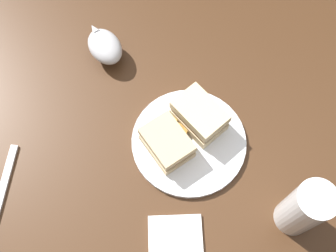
% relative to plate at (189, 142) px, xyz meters
% --- Properties ---
extents(ground_plane, '(6.00, 6.00, 0.00)m').
position_rel_plate_xyz_m(ground_plane, '(0.10, -0.03, -0.72)').
color(ground_plane, '#4C4238').
extents(dining_table, '(1.13, 0.95, 0.71)m').
position_rel_plate_xyz_m(dining_table, '(0.10, -0.03, -0.36)').
color(dining_table, '#422816').
rests_on(dining_table, ground).
extents(plate, '(0.26, 0.26, 0.01)m').
position_rel_plate_xyz_m(plate, '(0.00, 0.00, 0.00)').
color(plate, white).
rests_on(plate, dining_table).
extents(sandwich_half_left, '(0.14, 0.13, 0.06)m').
position_rel_plate_xyz_m(sandwich_half_left, '(-0.01, -0.05, 0.04)').
color(sandwich_half_left, beige).
rests_on(sandwich_half_left, plate).
extents(sandwich_half_right, '(0.13, 0.13, 0.05)m').
position_rel_plate_xyz_m(sandwich_half_right, '(0.04, 0.03, 0.03)').
color(sandwich_half_right, '#CCB284').
rests_on(sandwich_half_right, plate).
extents(potato_wedge_front, '(0.03, 0.06, 0.02)m').
position_rel_plate_xyz_m(potato_wedge_front, '(0.02, -0.03, 0.02)').
color(potato_wedge_front, '#B77F33').
rests_on(potato_wedge_front, plate).
extents(potato_wedge_middle, '(0.04, 0.05, 0.02)m').
position_rel_plate_xyz_m(potato_wedge_middle, '(0.03, -0.01, 0.01)').
color(potato_wedge_middle, gold).
rests_on(potato_wedge_middle, plate).
extents(potato_wedge_back, '(0.04, 0.02, 0.02)m').
position_rel_plate_xyz_m(potato_wedge_back, '(0.04, -0.01, 0.02)').
color(potato_wedge_back, '#AD702D').
rests_on(potato_wedge_back, plate).
extents(potato_wedge_left_edge, '(0.02, 0.04, 0.02)m').
position_rel_plate_xyz_m(potato_wedge_left_edge, '(0.05, -0.02, 0.02)').
color(potato_wedge_left_edge, gold).
rests_on(potato_wedge_left_edge, plate).
extents(pint_glass, '(0.08, 0.08, 0.17)m').
position_rel_plate_xyz_m(pint_glass, '(-0.24, 0.11, 0.07)').
color(pint_glass, white).
rests_on(pint_glass, dining_table).
extents(gravy_boat, '(0.13, 0.13, 0.06)m').
position_rel_plate_xyz_m(gravy_boat, '(0.25, -0.18, 0.03)').
color(gravy_boat, '#B7B7BC').
rests_on(gravy_boat, dining_table).
extents(napkin, '(0.13, 0.12, 0.01)m').
position_rel_plate_xyz_m(napkin, '(-0.02, 0.21, -0.00)').
color(napkin, white).
rests_on(napkin, dining_table).
extents(fork, '(0.04, 0.18, 0.01)m').
position_rel_plate_xyz_m(fork, '(0.37, 0.19, -0.00)').
color(fork, silver).
rests_on(fork, dining_table).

